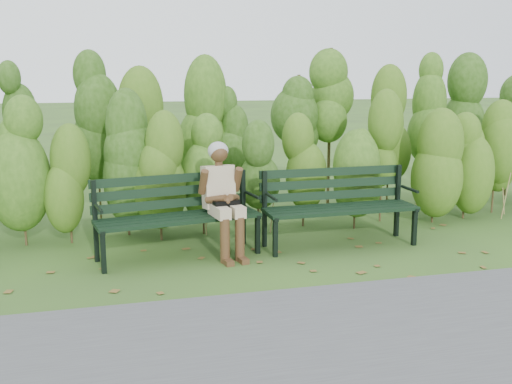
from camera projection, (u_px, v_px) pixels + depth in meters
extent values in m
plane|color=#354D23|center=(264.00, 262.00, 6.85)|extent=(80.00, 80.00, 0.00)
cube|color=#474749|center=(337.00, 344.00, 4.76)|extent=(60.00, 2.50, 0.01)
cylinder|color=#47381E|center=(19.00, 216.00, 7.33)|extent=(0.03, 0.03, 0.80)
ellipsoid|color=#426C1B|center=(15.00, 165.00, 7.20)|extent=(0.64, 0.64, 1.44)
cylinder|color=#47381E|center=(71.00, 214.00, 7.48)|extent=(0.03, 0.03, 0.80)
ellipsoid|color=#426C1B|center=(68.00, 163.00, 7.35)|extent=(0.64, 0.64, 1.44)
cylinder|color=#47381E|center=(121.00, 211.00, 7.63)|extent=(0.03, 0.03, 0.80)
ellipsoid|color=#426C1B|center=(119.00, 161.00, 7.51)|extent=(0.64, 0.64, 1.44)
cylinder|color=#47381E|center=(169.00, 208.00, 7.78)|extent=(0.03, 0.03, 0.80)
ellipsoid|color=#426C1B|center=(168.00, 159.00, 7.66)|extent=(0.64, 0.64, 1.44)
cylinder|color=#47381E|center=(216.00, 205.00, 7.93)|extent=(0.03, 0.03, 0.80)
ellipsoid|color=#426C1B|center=(215.00, 158.00, 7.81)|extent=(0.64, 0.64, 1.44)
cylinder|color=#47381E|center=(260.00, 203.00, 8.08)|extent=(0.03, 0.03, 0.80)
ellipsoid|color=#426C1B|center=(260.00, 156.00, 7.96)|extent=(0.64, 0.64, 1.44)
cylinder|color=#47381E|center=(303.00, 201.00, 8.24)|extent=(0.03, 0.03, 0.80)
ellipsoid|color=#426C1B|center=(304.00, 155.00, 8.11)|extent=(0.64, 0.64, 1.44)
cylinder|color=#47381E|center=(344.00, 198.00, 8.39)|extent=(0.03, 0.03, 0.80)
ellipsoid|color=#426C1B|center=(346.00, 153.00, 8.26)|extent=(0.64, 0.64, 1.44)
cylinder|color=#47381E|center=(384.00, 196.00, 8.54)|extent=(0.03, 0.03, 0.80)
ellipsoid|color=#426C1B|center=(386.00, 152.00, 8.41)|extent=(0.64, 0.64, 1.44)
cylinder|color=#47381E|center=(423.00, 194.00, 8.69)|extent=(0.03, 0.03, 0.80)
ellipsoid|color=#426C1B|center=(425.00, 150.00, 8.57)|extent=(0.64, 0.64, 1.44)
cylinder|color=#47381E|center=(460.00, 192.00, 8.84)|extent=(0.03, 0.03, 0.80)
ellipsoid|color=#426C1B|center=(463.00, 149.00, 8.72)|extent=(0.64, 0.64, 1.44)
cylinder|color=#47381E|center=(496.00, 190.00, 8.99)|extent=(0.03, 0.03, 0.80)
ellipsoid|color=#426C1B|center=(499.00, 148.00, 8.87)|extent=(0.64, 0.64, 1.44)
cylinder|color=#47381E|center=(32.00, 189.00, 8.26)|extent=(0.04, 0.04, 1.10)
ellipsoid|color=#254810|center=(28.00, 125.00, 8.09)|extent=(0.70, 0.70, 1.98)
cylinder|color=#47381E|center=(90.00, 187.00, 8.45)|extent=(0.04, 0.04, 1.10)
ellipsoid|color=#254810|center=(86.00, 124.00, 8.28)|extent=(0.70, 0.70, 1.98)
cylinder|color=#47381E|center=(145.00, 184.00, 8.64)|extent=(0.04, 0.04, 1.10)
ellipsoid|color=#254810|center=(143.00, 123.00, 8.47)|extent=(0.70, 0.70, 1.98)
cylinder|color=#47381E|center=(198.00, 182.00, 8.83)|extent=(0.04, 0.04, 1.10)
ellipsoid|color=#254810|center=(196.00, 122.00, 8.66)|extent=(0.70, 0.70, 1.98)
cylinder|color=#47381E|center=(248.00, 179.00, 9.02)|extent=(0.04, 0.04, 1.10)
ellipsoid|color=#254810|center=(248.00, 121.00, 8.85)|extent=(0.70, 0.70, 1.98)
cylinder|color=#47381E|center=(296.00, 177.00, 9.21)|extent=(0.04, 0.04, 1.10)
ellipsoid|color=#254810|center=(297.00, 120.00, 9.04)|extent=(0.70, 0.70, 1.98)
cylinder|color=#47381E|center=(343.00, 175.00, 9.40)|extent=(0.04, 0.04, 1.10)
ellipsoid|color=#254810|center=(344.00, 119.00, 9.23)|extent=(0.70, 0.70, 1.98)
cylinder|color=#47381E|center=(387.00, 173.00, 9.59)|extent=(0.04, 0.04, 1.10)
ellipsoid|color=#254810|center=(390.00, 118.00, 9.42)|extent=(0.70, 0.70, 1.98)
cylinder|color=#47381E|center=(430.00, 171.00, 9.78)|extent=(0.04, 0.04, 1.10)
ellipsoid|color=#254810|center=(433.00, 117.00, 9.61)|extent=(0.70, 0.70, 1.98)
cylinder|color=#47381E|center=(471.00, 169.00, 9.98)|extent=(0.04, 0.04, 1.10)
ellipsoid|color=#254810|center=(475.00, 116.00, 9.80)|extent=(0.70, 0.70, 1.98)
cylinder|color=#47381E|center=(511.00, 167.00, 10.17)|extent=(0.04, 0.04, 1.10)
cube|color=brown|center=(168.00, 270.00, 6.57)|extent=(0.10, 0.08, 0.01)
cube|color=brown|center=(48.00, 258.00, 6.99)|extent=(0.11, 0.09, 0.01)
cube|color=brown|center=(9.00, 292.00, 5.89)|extent=(0.11, 0.11, 0.01)
cube|color=brown|center=(254.00, 291.00, 5.92)|extent=(0.11, 0.11, 0.01)
cube|color=brown|center=(431.00, 244.00, 7.57)|extent=(0.11, 0.11, 0.01)
cube|color=brown|center=(16.00, 263.00, 6.79)|extent=(0.10, 0.11, 0.01)
cube|color=brown|center=(397.00, 253.00, 7.20)|extent=(0.09, 0.10, 0.01)
cube|color=brown|center=(183.00, 251.00, 7.26)|extent=(0.11, 0.11, 0.01)
cube|color=brown|center=(431.00, 275.00, 6.41)|extent=(0.11, 0.11, 0.01)
cube|color=brown|center=(466.00, 276.00, 6.38)|extent=(0.11, 0.11, 0.01)
cube|color=brown|center=(251.00, 252.00, 7.21)|extent=(0.11, 0.11, 0.01)
cube|color=brown|center=(380.00, 243.00, 7.62)|extent=(0.09, 0.11, 0.01)
cube|color=brown|center=(133.00, 258.00, 6.97)|extent=(0.11, 0.09, 0.01)
cube|color=brown|center=(275.00, 266.00, 6.71)|extent=(0.08, 0.10, 0.01)
cube|color=brown|center=(372.00, 248.00, 7.40)|extent=(0.11, 0.11, 0.01)
cube|color=brown|center=(263.00, 243.00, 7.59)|extent=(0.10, 0.08, 0.01)
cube|color=brown|center=(446.00, 244.00, 7.58)|extent=(0.11, 0.11, 0.01)
cube|color=brown|center=(368.00, 265.00, 6.72)|extent=(0.09, 0.10, 0.01)
cube|color=brown|center=(264.00, 253.00, 7.20)|extent=(0.08, 0.10, 0.01)
cube|color=brown|center=(25.00, 270.00, 6.57)|extent=(0.11, 0.11, 0.01)
cube|color=brown|center=(437.00, 227.00, 8.38)|extent=(0.11, 0.11, 0.01)
cube|color=brown|center=(338.00, 252.00, 7.21)|extent=(0.11, 0.11, 0.01)
cube|color=brown|center=(85.00, 252.00, 7.23)|extent=(0.11, 0.11, 0.01)
cube|color=brown|center=(294.00, 237.00, 7.86)|extent=(0.10, 0.11, 0.01)
cube|color=brown|center=(31.00, 257.00, 7.01)|extent=(0.11, 0.10, 0.01)
cube|color=black|center=(184.00, 222.00, 6.74)|extent=(1.89, 0.41, 0.04)
cube|color=black|center=(180.00, 220.00, 6.86)|extent=(1.89, 0.41, 0.04)
cube|color=black|center=(177.00, 217.00, 6.98)|extent=(1.89, 0.41, 0.04)
cube|color=black|center=(174.00, 215.00, 7.10)|extent=(1.89, 0.41, 0.04)
cube|color=black|center=(171.00, 204.00, 7.16)|extent=(1.88, 0.36, 0.11)
cube|color=black|center=(171.00, 191.00, 7.15)|extent=(1.88, 0.36, 0.11)
cube|color=black|center=(170.00, 179.00, 7.13)|extent=(1.88, 0.36, 0.11)
cube|color=black|center=(103.00, 252.00, 6.42)|extent=(0.06, 0.06, 0.47)
cube|color=black|center=(95.00, 221.00, 6.78)|extent=(0.06, 0.06, 0.95)
cube|color=black|center=(99.00, 228.00, 6.56)|extent=(0.14, 0.53, 0.04)
cylinder|color=black|center=(99.00, 208.00, 6.47)|extent=(0.10, 0.40, 0.04)
cube|color=black|center=(258.00, 234.00, 7.13)|extent=(0.06, 0.06, 0.47)
cube|color=black|center=(243.00, 207.00, 7.49)|extent=(0.06, 0.06, 0.95)
cube|color=black|center=(251.00, 213.00, 7.28)|extent=(0.14, 0.53, 0.04)
cylinder|color=black|center=(252.00, 195.00, 7.19)|extent=(0.10, 0.40, 0.04)
cube|color=black|center=(347.00, 212.00, 7.20)|extent=(1.91, 0.14, 0.04)
cube|color=black|center=(343.00, 210.00, 7.33)|extent=(1.91, 0.14, 0.04)
cube|color=black|center=(339.00, 208.00, 7.45)|extent=(1.91, 0.14, 0.04)
cube|color=black|center=(334.00, 206.00, 7.58)|extent=(1.91, 0.14, 0.04)
cube|color=black|center=(332.00, 195.00, 7.65)|extent=(1.91, 0.09, 0.11)
cube|color=black|center=(331.00, 183.00, 7.63)|extent=(1.91, 0.09, 0.11)
cube|color=black|center=(331.00, 172.00, 7.62)|extent=(1.91, 0.09, 0.11)
cube|color=black|center=(275.00, 237.00, 7.00)|extent=(0.05, 0.05, 0.48)
cube|color=black|center=(264.00, 209.00, 7.38)|extent=(0.05, 0.05, 0.95)
cube|color=black|center=(270.00, 215.00, 7.16)|extent=(0.06, 0.53, 0.04)
cylinder|color=black|center=(272.00, 197.00, 7.06)|extent=(0.04, 0.40, 0.04)
cube|color=black|center=(414.00, 227.00, 7.47)|extent=(0.05, 0.05, 0.48)
cube|color=black|center=(397.00, 201.00, 7.86)|extent=(0.05, 0.05, 0.95)
cube|color=black|center=(407.00, 206.00, 7.63)|extent=(0.06, 0.53, 0.04)
cylinder|color=black|center=(410.00, 189.00, 7.54)|extent=(0.04, 0.40, 0.04)
cube|color=#C4B88E|center=(219.00, 211.00, 6.88)|extent=(0.21, 0.44, 0.13)
cube|color=#C4B88E|center=(234.00, 210.00, 6.95)|extent=(0.21, 0.44, 0.13)
cylinder|color=#4C311A|center=(225.00, 241.00, 6.78)|extent=(0.13, 0.13, 0.52)
cylinder|color=#4C311A|center=(240.00, 239.00, 6.86)|extent=(0.13, 0.13, 0.52)
cube|color=#4C311A|center=(228.00, 262.00, 6.76)|extent=(0.12, 0.21, 0.06)
cube|color=#4C311A|center=(243.00, 260.00, 6.83)|extent=(0.12, 0.21, 0.06)
cube|color=#C4B88E|center=(218.00, 187.00, 7.11)|extent=(0.40, 0.31, 0.52)
cylinder|color=#4C311A|center=(219.00, 164.00, 7.04)|extent=(0.09, 0.09, 0.10)
sphere|color=#4C311A|center=(219.00, 153.00, 7.01)|extent=(0.21, 0.21, 0.21)
ellipsoid|color=gray|center=(218.00, 151.00, 7.03)|extent=(0.24, 0.23, 0.22)
cylinder|color=#4C311A|center=(203.00, 182.00, 6.94)|extent=(0.12, 0.22, 0.31)
cylinder|color=#4C311A|center=(237.00, 179.00, 7.11)|extent=(0.12, 0.22, 0.31)
cylinder|color=#4C311A|center=(216.00, 199.00, 6.90)|extent=(0.26, 0.25, 0.13)
cylinder|color=#4C311A|center=(233.00, 198.00, 6.98)|extent=(0.20, 0.28, 0.13)
sphere|color=#4C311A|center=(227.00, 201.00, 6.89)|extent=(0.11, 0.11, 0.11)
cube|color=black|center=(226.00, 207.00, 6.91)|extent=(0.32, 0.17, 0.16)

